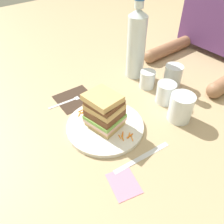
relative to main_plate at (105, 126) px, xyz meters
name	(u,v)px	position (x,y,z in m)	size (l,w,h in m)	color
ground_plane	(109,121)	(-0.02, 0.03, -0.01)	(3.00, 3.00, 0.00)	tan
main_plate	(105,126)	(0.00, 0.00, 0.00)	(0.26, 0.26, 0.01)	white
sandwich	(104,111)	(0.00, 0.00, 0.07)	(0.12, 0.12, 0.12)	tan
carrot_shred_0	(84,112)	(-0.10, -0.02, 0.01)	(0.00, 0.00, 0.03)	orange
carrot_shred_1	(89,114)	(-0.08, -0.01, 0.01)	(0.00, 0.00, 0.03)	orange
carrot_shred_2	(92,112)	(-0.08, 0.00, 0.01)	(0.00, 0.00, 0.02)	orange
carrot_shred_3	(85,113)	(-0.09, -0.02, 0.01)	(0.00, 0.00, 0.03)	orange
carrot_shred_4	(87,115)	(-0.08, -0.02, 0.01)	(0.00, 0.00, 0.03)	orange
carrot_shred_5	(79,114)	(-0.10, -0.04, 0.01)	(0.00, 0.00, 0.02)	orange
carrot_shred_6	(82,110)	(-0.11, -0.02, 0.01)	(0.00, 0.00, 0.03)	orange
carrot_shred_7	(90,112)	(-0.08, 0.00, 0.01)	(0.00, 0.00, 0.02)	orange
carrot_shred_8	(85,111)	(-0.10, -0.02, 0.01)	(0.00, 0.00, 0.02)	orange
carrot_shred_9	(120,137)	(0.07, 0.00, 0.01)	(0.00, 0.00, 0.02)	orange
carrot_shred_10	(123,135)	(0.07, 0.02, 0.01)	(0.00, 0.00, 0.03)	orange
carrot_shred_11	(128,136)	(0.09, 0.03, 0.01)	(0.00, 0.00, 0.02)	orange
carrot_shred_12	(131,138)	(0.10, 0.03, 0.01)	(0.00, 0.00, 0.03)	orange
carrot_shred_13	(122,138)	(0.08, 0.01, 0.01)	(0.00, 0.00, 0.02)	orange
carrot_shred_14	(130,136)	(0.09, 0.03, 0.01)	(0.00, 0.00, 0.03)	orange
napkin_dark	(75,99)	(-0.20, 0.00, -0.01)	(0.13, 0.14, 0.00)	#38281E
fork	(70,100)	(-0.20, -0.02, 0.00)	(0.03, 0.17, 0.00)	silver
knife	(141,158)	(0.17, 0.00, -0.01)	(0.04, 0.20, 0.00)	silver
juice_glass	(181,108)	(0.12, 0.23, 0.04)	(0.08, 0.08, 0.10)	white
water_bottle	(136,44)	(-0.18, 0.30, 0.14)	(0.08, 0.08, 0.33)	silver
empty_tumbler_0	(173,76)	(-0.03, 0.37, 0.04)	(0.07, 0.07, 0.09)	silver
empty_tumbler_1	(166,93)	(0.03, 0.27, 0.03)	(0.07, 0.07, 0.08)	silver
empty_tumbler_2	(147,79)	(-0.08, 0.28, 0.03)	(0.06, 0.06, 0.07)	silver
napkin_pink	(124,183)	(0.20, -0.09, -0.01)	(0.09, 0.07, 0.00)	pink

